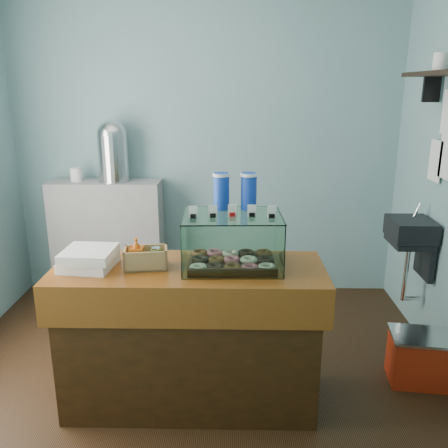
{
  "coord_description": "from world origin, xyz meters",
  "views": [
    {
      "loc": [
        0.26,
        -2.84,
        1.92
      ],
      "look_at": [
        0.21,
        -0.15,
        1.14
      ],
      "focal_mm": 38.0,
      "sensor_mm": 36.0,
      "label": 1
    }
  ],
  "objects_px": {
    "coffee_urn": "(113,149)",
    "counter": "(190,335)",
    "display_case": "(233,237)",
    "red_cooler": "(419,358)"
  },
  "relations": [
    {
      "from": "coffee_urn",
      "to": "counter",
      "type": "bearing_deg",
      "value": -63.01
    },
    {
      "from": "counter",
      "to": "display_case",
      "type": "relative_size",
      "value": 2.73
    },
    {
      "from": "counter",
      "to": "coffee_urn",
      "type": "xyz_separation_m",
      "value": [
        -0.81,
        1.58,
        0.93
      ]
    },
    {
      "from": "counter",
      "to": "coffee_urn",
      "type": "distance_m",
      "value": 2.0
    },
    {
      "from": "coffee_urn",
      "to": "red_cooler",
      "type": "relative_size",
      "value": 1.29
    },
    {
      "from": "red_cooler",
      "to": "counter",
      "type": "bearing_deg",
      "value": -164.61
    },
    {
      "from": "counter",
      "to": "coffee_urn",
      "type": "height_order",
      "value": "coffee_urn"
    },
    {
      "from": "display_case",
      "to": "coffee_urn",
      "type": "xyz_separation_m",
      "value": [
        -1.06,
        1.52,
        0.32
      ]
    },
    {
      "from": "counter",
      "to": "coffee_urn",
      "type": "relative_size",
      "value": 2.94
    },
    {
      "from": "display_case",
      "to": "red_cooler",
      "type": "height_order",
      "value": "display_case"
    }
  ]
}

